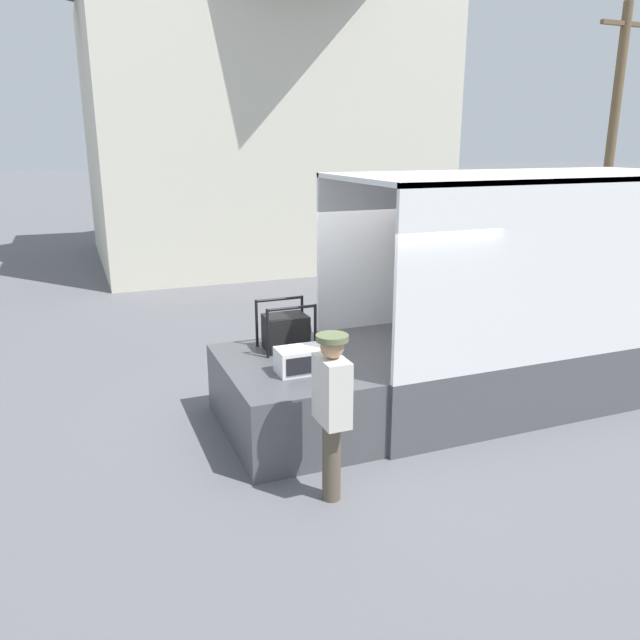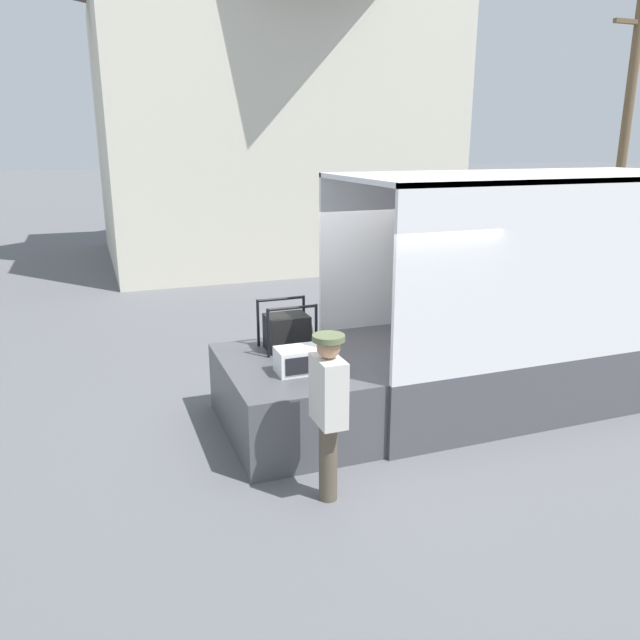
# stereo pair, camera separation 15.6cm
# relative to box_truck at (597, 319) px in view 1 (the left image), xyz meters

# --- Properties ---
(ground_plane) EXTENTS (160.00, 160.00, 0.00)m
(ground_plane) POSITION_rel_box_truck_xyz_m (-3.92, -0.00, -0.91)
(ground_plane) COLOR slate
(box_truck) EXTENTS (6.82, 2.22, 3.00)m
(box_truck) POSITION_rel_box_truck_xyz_m (0.00, 0.00, 0.00)
(box_truck) COLOR white
(box_truck) RESTS_ON ground
(tailgate_deck) EXTENTS (1.55, 2.11, 0.87)m
(tailgate_deck) POSITION_rel_box_truck_xyz_m (-4.70, -0.00, -0.47)
(tailgate_deck) COLOR #4C4C51
(tailgate_deck) RESTS_ON ground
(microwave) EXTENTS (0.55, 0.36, 0.29)m
(microwave) POSITION_rel_box_truck_xyz_m (-4.68, -0.33, 0.11)
(microwave) COLOR white
(microwave) RESTS_ON tailgate_deck
(portable_generator) EXTENTS (0.65, 0.51, 0.61)m
(portable_generator) POSITION_rel_box_truck_xyz_m (-4.56, 0.51, 0.19)
(portable_generator) COLOR black
(portable_generator) RESTS_ON tailgate_deck
(worker_person) EXTENTS (0.30, 0.44, 1.69)m
(worker_person) POSITION_rel_box_truck_xyz_m (-4.82, -1.56, 0.13)
(worker_person) COLOR brown
(worker_person) RESTS_ON ground
(house_backdrop) EXTENTS (9.72, 8.03, 9.65)m
(house_backdrop) POSITION_rel_box_truck_xyz_m (-1.59, 12.06, 4.01)
(house_backdrop) COLOR beige
(house_backdrop) RESTS_ON ground
(utility_pole) EXTENTS (1.80, 0.28, 7.22)m
(utility_pole) POSITION_rel_box_truck_xyz_m (8.40, 8.27, 2.85)
(utility_pole) COLOR brown
(utility_pole) RESTS_ON ground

